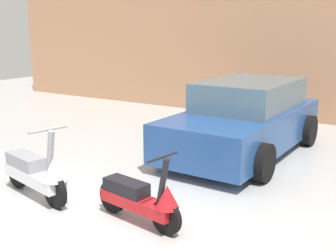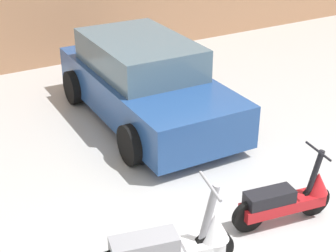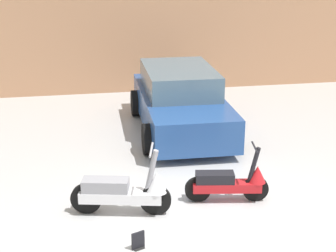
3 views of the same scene
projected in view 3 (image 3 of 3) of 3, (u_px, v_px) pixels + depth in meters
name	position (u px, v px, depth m)	size (l,w,h in m)	color
ground_plane	(204.00, 221.00, 8.04)	(28.00, 28.00, 0.00)	#B2B2B2
wall_back	(138.00, 26.00, 14.69)	(19.60, 0.12, 3.81)	tan
scooter_front_left	(125.00, 191.00, 8.14)	(1.59, 0.69, 1.13)	black
scooter_front_right	(231.00, 182.00, 8.57)	(1.40, 0.54, 0.98)	black
car_rear_left	(180.00, 101.00, 11.86)	(2.13, 4.28, 1.44)	navy
placard_near_left_scooter	(138.00, 241.00, 7.28)	(0.20, 0.17, 0.26)	black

